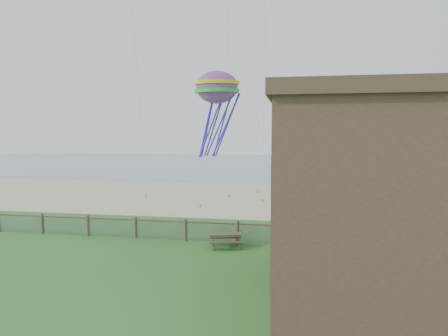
% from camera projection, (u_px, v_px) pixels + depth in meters
% --- Properties ---
extents(ground, '(160.00, 160.00, 0.00)m').
position_uv_depth(ground, '(148.00, 278.00, 16.89)').
color(ground, '#276021').
rests_on(ground, ground).
extents(sand_beach, '(72.00, 20.00, 0.02)m').
position_uv_depth(sand_beach, '(230.00, 197.00, 38.47)').
color(sand_beach, tan).
rests_on(sand_beach, ground).
extents(ocean, '(160.00, 68.00, 0.02)m').
position_uv_depth(ocean, '(264.00, 163.00, 81.65)').
color(ocean, slate).
rests_on(ocean, ground).
extents(chainlink_fence, '(36.20, 0.20, 1.25)m').
position_uv_depth(chainlink_fence, '(185.00, 231.00, 22.73)').
color(chainlink_fence, brown).
rests_on(chainlink_fence, ground).
extents(motel_deck, '(15.00, 2.00, 0.50)m').
position_uv_depth(motel_deck, '(437.00, 253.00, 19.53)').
color(motel_deck, brown).
rests_on(motel_deck, ground).
extents(picnic_table, '(1.98, 1.68, 0.73)m').
position_uv_depth(picnic_table, '(225.00, 241.00, 21.33)').
color(picnic_table, brown).
rests_on(picnic_table, ground).
extents(octopus_kite, '(3.95, 3.42, 6.82)m').
position_uv_depth(octopus_kite, '(217.00, 112.00, 29.07)').
color(octopus_kite, red).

